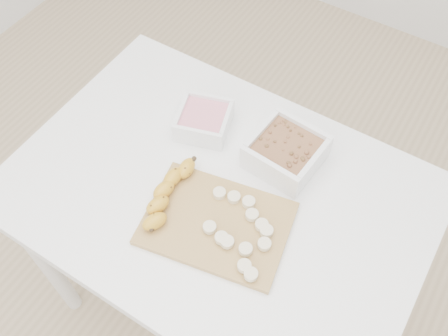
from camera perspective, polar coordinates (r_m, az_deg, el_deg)
The scene contains 7 objects.
ground at distance 1.88m, azimuth -0.50°, elevation -14.74°, with size 3.50×3.50×0.00m, color #C6AD89.
table at distance 1.29m, azimuth -0.71°, elevation -4.87°, with size 1.00×0.70×0.75m.
bowl_yogurt at distance 1.29m, azimuth -2.31°, elevation 5.49°, with size 0.16×0.16×0.06m.
bowl_granola at distance 1.23m, azimuth 7.09°, elevation 1.88°, with size 0.18×0.18×0.08m.
cutting_board at distance 1.15m, azimuth -0.83°, elevation -6.34°, with size 0.33×0.23×0.01m, color #AE864D.
banana at distance 1.17m, azimuth -6.49°, elevation -3.02°, with size 0.06×0.21×0.04m, color gold, non-canonical shape.
banana_slices at distance 1.12m, azimuth 2.05°, elevation -7.14°, with size 0.20×0.18×0.02m.
Camera 1 is at (0.35, -0.53, 1.77)m, focal length 40.00 mm.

